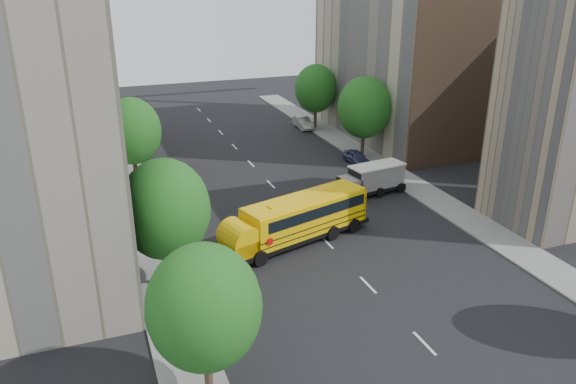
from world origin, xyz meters
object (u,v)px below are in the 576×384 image
street_tree_2 (131,131)px  street_tree_4 (364,108)px  street_tree_5 (316,88)px  parked_car_0 (217,288)px  parked_car_5 (303,123)px  street_tree_1 (165,209)px  parked_car_2 (139,142)px  safari_truck (372,179)px  street_tree_0 (204,308)px  school_bus (296,218)px  parked_car_1 (156,182)px  parked_car_4 (357,157)px

street_tree_2 → street_tree_4: 22.00m
street_tree_2 → street_tree_5: 25.06m
parked_car_0 → parked_car_5: (18.41, 32.68, -0.04)m
street_tree_1 → parked_car_0: size_ratio=1.88×
parked_car_0 → parked_car_2: (-0.68, 31.35, -0.01)m
street_tree_5 → street_tree_1: bearing=-126.3°
street_tree_4 → safari_truck: size_ratio=1.33×
street_tree_0 → parked_car_5: street_tree_0 is taller
street_tree_2 → school_bus: 17.92m
school_bus → parked_car_1: bearing=102.5°
school_bus → parked_car_5: school_bus is taller
street_tree_1 → parked_car_0: street_tree_1 is taller
street_tree_4 → parked_car_0: street_tree_4 is taller
parked_car_4 → parked_car_1: bearing=179.4°
parked_car_1 → school_bus: bearing=114.1°
school_bus → parked_car_4: (11.62, 13.64, -1.16)m
street_tree_2 → street_tree_5: street_tree_2 is taller
street_tree_1 → street_tree_5: size_ratio=1.05×
street_tree_2 → parked_car_1: (1.40, -1.76, -4.16)m
street_tree_4 → parked_car_4: size_ratio=2.18×
street_tree_0 → street_tree_4: street_tree_4 is taller
parked_car_1 → street_tree_1: bearing=79.8°
street_tree_4 → parked_car_2: 23.67m
street_tree_2 → parked_car_0: (2.19, -20.33, -4.11)m
street_tree_1 → school_bus: bearing=17.3°
street_tree_5 → parked_car_2: street_tree_5 is taller
street_tree_5 → parked_car_4: size_ratio=2.02×
parked_car_4 → school_bus: bearing=-131.6°
parked_car_1 → parked_car_2: 12.78m
street_tree_5 → parked_car_4: 14.23m
school_bus → safari_truck: size_ratio=1.91×
parked_car_0 → street_tree_5: bearing=-125.4°
street_tree_2 → parked_car_1: bearing=-51.5°
street_tree_1 → parked_car_5: 36.93m
parked_car_2 → parked_car_5: bearing=179.9°
street_tree_5 → safari_truck: 21.63m
street_tree_5 → school_bus: 30.30m
street_tree_0 → street_tree_5: size_ratio=0.99×
street_tree_5 → parked_car_1: 25.10m
street_tree_0 → street_tree_5: street_tree_5 is taller
street_tree_1 → school_bus: 9.92m
street_tree_4 → parked_car_4: (-1.40, -1.57, -4.44)m
street_tree_0 → parked_car_5: (20.60, 40.35, -3.97)m
street_tree_0 → street_tree_1: (0.00, 10.00, 0.31)m
street_tree_4 → school_bus: size_ratio=0.70×
street_tree_4 → street_tree_5: size_ratio=1.08×
street_tree_0 → parked_car_4: bearing=52.1°
street_tree_5 → parked_car_1: (-20.60, -13.76, -4.04)m
safari_truck → street_tree_2: bearing=145.2°
parked_car_5 → street_tree_5: bearing=-12.2°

